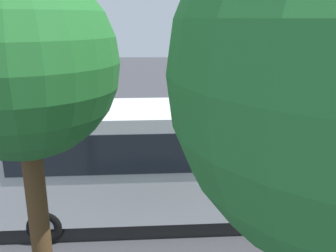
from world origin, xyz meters
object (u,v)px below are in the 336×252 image
at_px(spectator_left, 194,148).
at_px(tree_centre, 20,51).
at_px(spectator_centre, 164,147).
at_px(traffic_cone, 159,119).
at_px(spectator_far_left, 231,148).
at_px(parked_motorcycle_silver, 169,167).
at_px(stunt_motorcycle, 124,120).
at_px(tour_bus, 193,162).

relative_size(spectator_left, tree_centre, 0.25).
bearing_deg(spectator_centre, traffic_cone, -88.10).
xyz_separation_m(spectator_left, spectator_centre, (1.11, -0.01, 0.04)).
xyz_separation_m(traffic_cone, tree_centre, (1.83, 13.80, 4.79)).
bearing_deg(spectator_left, traffic_cone, -78.46).
xyz_separation_m(spectator_far_left, traffic_cone, (2.61, -6.74, -0.76)).
bearing_deg(parked_motorcycle_silver, stunt_motorcycle, -69.57).
relative_size(stunt_motorcycle, tree_centre, 0.28).
distance_m(spectator_left, traffic_cone, 6.63).
height_order(stunt_motorcycle, traffic_cone, stunt_motorcycle).
height_order(tour_bus, traffic_cone, tour_bus).
height_order(spectator_far_left, tree_centre, tree_centre).
bearing_deg(spectator_far_left, parked_motorcycle_silver, 7.14).
xyz_separation_m(parked_motorcycle_silver, tree_centre, (2.23, 6.78, 4.62)).
bearing_deg(parked_motorcycle_silver, spectator_far_left, -172.86).
bearing_deg(spectator_left, tree_centre, 66.78).
distance_m(tour_bus, stunt_motorcycle, 8.85).
bearing_deg(spectator_centre, stunt_motorcycle, -69.37).
bearing_deg(stunt_motorcycle, spectator_far_left, 128.18).
height_order(spectator_left, tree_centre, tree_centre).
xyz_separation_m(tour_bus, traffic_cone, (1.01, -9.49, -1.34)).
bearing_deg(spectator_far_left, tree_centre, 57.83).
xyz_separation_m(spectator_far_left, spectator_centre, (2.40, -0.29, -0.05)).
height_order(spectator_left, spectator_centre, spectator_centre).
xyz_separation_m(parked_motorcycle_silver, stunt_motorcycle, (2.18, -5.86, 0.13)).
relative_size(spectator_left, spectator_centre, 0.97).
height_order(spectator_centre, stunt_motorcycle, spectator_centre).
bearing_deg(traffic_cone, spectator_far_left, 111.17).
distance_m(spectator_far_left, spectator_centre, 2.41).
relative_size(tour_bus, stunt_motorcycle, 6.01).
bearing_deg(parked_motorcycle_silver, traffic_cone, -86.71).
height_order(tour_bus, stunt_motorcycle, tour_bus).
height_order(spectator_far_left, parked_motorcycle_silver, spectator_far_left).
distance_m(traffic_cone, tree_centre, 14.72).
relative_size(spectator_far_left, tree_centre, 0.26).
xyz_separation_m(spectator_centre, parked_motorcycle_silver, (-0.19, 0.56, -0.54)).
xyz_separation_m(spectator_centre, traffic_cone, (0.21, -6.45, -0.71)).
relative_size(traffic_cone, tree_centre, 0.09).
xyz_separation_m(spectator_centre, tree_centre, (2.04, 7.35, 4.08)).
relative_size(tour_bus, parked_motorcycle_silver, 5.47).
xyz_separation_m(stunt_motorcycle, traffic_cone, (-1.78, -1.16, -0.31)).
bearing_deg(traffic_cone, spectator_left, 101.54).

